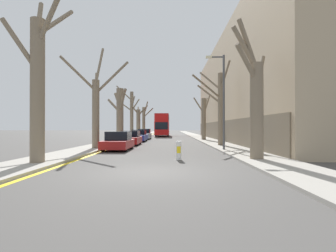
{
  "coord_description": "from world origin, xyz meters",
  "views": [
    {
      "loc": [
        0.88,
        -9.95,
        1.71
      ],
      "look_at": [
        0.2,
        36.45,
        1.98
      ],
      "focal_mm": 28.0,
      "sensor_mm": 36.0,
      "label": 1
    }
  ],
  "objects_px": {
    "street_tree_right_2": "(204,116)",
    "street_tree_right_0": "(255,101)",
    "street_tree_left_2": "(120,113)",
    "lamp_post": "(222,97)",
    "parked_car_0": "(118,141)",
    "parked_car_1": "(131,138)",
    "street_tree_left_1": "(96,106)",
    "street_tree_left_3": "(131,113)",
    "parked_car_2": "(139,136)",
    "street_tree_right_1": "(219,105)",
    "double_decker_bus": "(163,124)",
    "street_tree_left_4": "(138,121)",
    "traffic_bollard": "(179,150)",
    "street_tree_left_0": "(39,80)",
    "parked_car_3": "(144,134)",
    "street_tree_left_5": "(144,120)"
  },
  "relations": [
    {
      "from": "street_tree_left_0",
      "to": "parked_car_0",
      "type": "height_order",
      "value": "street_tree_left_0"
    },
    {
      "from": "street_tree_left_1",
      "to": "street_tree_left_2",
      "type": "xyz_separation_m",
      "value": [
        -0.13,
        10.04,
        -0.02
      ]
    },
    {
      "from": "street_tree_left_1",
      "to": "parked_car_2",
      "type": "relative_size",
      "value": 1.82
    },
    {
      "from": "street_tree_right_2",
      "to": "street_tree_right_0",
      "type": "bearing_deg",
      "value": -89.98
    },
    {
      "from": "street_tree_left_4",
      "to": "parked_car_3",
      "type": "relative_size",
      "value": 1.43
    },
    {
      "from": "street_tree_right_1",
      "to": "parked_car_1",
      "type": "bearing_deg",
      "value": 167.72
    },
    {
      "from": "parked_car_0",
      "to": "parked_car_1",
      "type": "xyz_separation_m",
      "value": [
        0.0,
        5.83,
        -0.0
      ]
    },
    {
      "from": "double_decker_bus",
      "to": "traffic_bollard",
      "type": "height_order",
      "value": "double_decker_bus"
    },
    {
      "from": "parked_car_2",
      "to": "street_tree_left_0",
      "type": "bearing_deg",
      "value": -95.85
    },
    {
      "from": "parked_car_2",
      "to": "traffic_bollard",
      "type": "relative_size",
      "value": 4.64
    },
    {
      "from": "street_tree_right_1",
      "to": "street_tree_right_2",
      "type": "bearing_deg",
      "value": 90.13
    },
    {
      "from": "street_tree_left_0",
      "to": "parked_car_3",
      "type": "bearing_deg",
      "value": 85.51
    },
    {
      "from": "street_tree_left_5",
      "to": "lamp_post",
      "type": "distance_m",
      "value": 39.0
    },
    {
      "from": "street_tree_left_0",
      "to": "traffic_bollard",
      "type": "bearing_deg",
      "value": 16.52
    },
    {
      "from": "street_tree_left_4",
      "to": "street_tree_right_1",
      "type": "relative_size",
      "value": 0.81
    },
    {
      "from": "street_tree_left_0",
      "to": "street_tree_left_3",
      "type": "relative_size",
      "value": 1.03
    },
    {
      "from": "traffic_bollard",
      "to": "street_tree_left_1",
      "type": "bearing_deg",
      "value": 134.14
    },
    {
      "from": "parked_car_2",
      "to": "lamp_post",
      "type": "bearing_deg",
      "value": -59.38
    },
    {
      "from": "street_tree_left_4",
      "to": "street_tree_right_0",
      "type": "bearing_deg",
      "value": -73.29
    },
    {
      "from": "street_tree_left_1",
      "to": "street_tree_right_1",
      "type": "distance_m",
      "value": 10.8
    },
    {
      "from": "double_decker_bus",
      "to": "parked_car_2",
      "type": "height_order",
      "value": "double_decker_bus"
    },
    {
      "from": "street_tree_left_3",
      "to": "traffic_bollard",
      "type": "bearing_deg",
      "value": -75.7
    },
    {
      "from": "street_tree_left_2",
      "to": "parked_car_2",
      "type": "distance_m",
      "value": 3.83
    },
    {
      "from": "street_tree_right_2",
      "to": "lamp_post",
      "type": "bearing_deg",
      "value": -92.11
    },
    {
      "from": "street_tree_right_2",
      "to": "lamp_post",
      "type": "height_order",
      "value": "lamp_post"
    },
    {
      "from": "street_tree_right_1",
      "to": "double_decker_bus",
      "type": "height_order",
      "value": "street_tree_right_1"
    },
    {
      "from": "parked_car_0",
      "to": "street_tree_right_0",
      "type": "bearing_deg",
      "value": -37.38
    },
    {
      "from": "street_tree_left_4",
      "to": "double_decker_bus",
      "type": "xyz_separation_m",
      "value": [
        4.34,
        3.63,
        -0.48
      ]
    },
    {
      "from": "street_tree_left_4",
      "to": "traffic_bollard",
      "type": "height_order",
      "value": "street_tree_left_4"
    },
    {
      "from": "street_tree_right_1",
      "to": "parked_car_3",
      "type": "xyz_separation_m",
      "value": [
        -8.36,
        14.54,
        -3.05
      ]
    },
    {
      "from": "parked_car_1",
      "to": "parked_car_2",
      "type": "height_order",
      "value": "parked_car_2"
    },
    {
      "from": "street_tree_left_2",
      "to": "street_tree_left_3",
      "type": "distance_m",
      "value": 8.74
    },
    {
      "from": "street_tree_left_1",
      "to": "street_tree_left_4",
      "type": "distance_m",
      "value": 27.95
    },
    {
      "from": "double_decker_bus",
      "to": "street_tree_left_2",
      "type": "bearing_deg",
      "value": -101.07
    },
    {
      "from": "street_tree_left_1",
      "to": "street_tree_left_4",
      "type": "relative_size",
      "value": 1.39
    },
    {
      "from": "parked_car_0",
      "to": "lamp_post",
      "type": "distance_m",
      "value": 8.44
    },
    {
      "from": "street_tree_left_1",
      "to": "lamp_post",
      "type": "height_order",
      "value": "street_tree_left_1"
    },
    {
      "from": "parked_car_1",
      "to": "street_tree_left_2",
      "type": "bearing_deg",
      "value": 112.82
    },
    {
      "from": "lamp_post",
      "to": "street_tree_right_2",
      "type": "bearing_deg",
      "value": 87.89
    },
    {
      "from": "street_tree_left_3",
      "to": "parked_car_3",
      "type": "relative_size",
      "value": 1.92
    },
    {
      "from": "street_tree_left_1",
      "to": "street_tree_left_3",
      "type": "bearing_deg",
      "value": 90.44
    },
    {
      "from": "street_tree_right_1",
      "to": "parked_car_3",
      "type": "bearing_deg",
      "value": 119.88
    },
    {
      "from": "double_decker_bus",
      "to": "traffic_bollard",
      "type": "xyz_separation_m",
      "value": [
        2.21,
        -38.06,
        -1.92
      ]
    },
    {
      "from": "street_tree_right_1",
      "to": "traffic_bollard",
      "type": "bearing_deg",
      "value": -111.59
    },
    {
      "from": "traffic_bollard",
      "to": "street_tree_left_2",
      "type": "bearing_deg",
      "value": 111.25
    },
    {
      "from": "street_tree_left_3",
      "to": "parked_car_1",
      "type": "relative_size",
      "value": 1.93
    },
    {
      "from": "street_tree_left_2",
      "to": "lamp_post",
      "type": "bearing_deg",
      "value": -49.18
    },
    {
      "from": "parked_car_1",
      "to": "parked_car_0",
      "type": "bearing_deg",
      "value": -90.0
    },
    {
      "from": "street_tree_right_2",
      "to": "parked_car_1",
      "type": "relative_size",
      "value": 1.5
    },
    {
      "from": "double_decker_bus",
      "to": "parked_car_3",
      "type": "height_order",
      "value": "double_decker_bus"
    }
  ]
}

